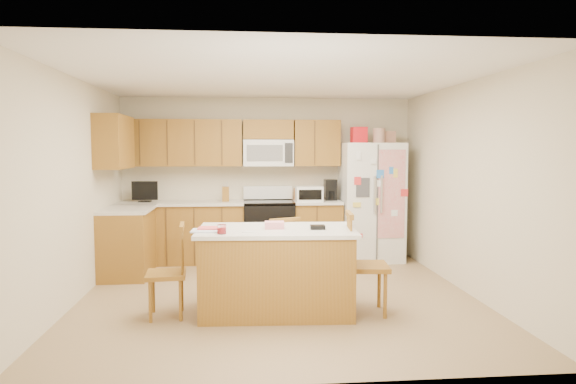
{
  "coord_description": "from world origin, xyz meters",
  "views": [
    {
      "loc": [
        -0.42,
        -5.82,
        1.7
      ],
      "look_at": [
        0.15,
        0.35,
        1.19
      ],
      "focal_mm": 32.0,
      "sensor_mm": 36.0,
      "label": 1
    }
  ],
  "objects": [
    {
      "name": "refrigerator",
      "position": [
        1.57,
        1.87,
        0.92
      ],
      "size": [
        0.9,
        0.79,
        2.04
      ],
      "color": "white",
      "rests_on": "ground"
    },
    {
      "name": "ground",
      "position": [
        0.0,
        0.0,
        0.0
      ],
      "size": [
        4.5,
        4.5,
        0.0
      ],
      "primitive_type": "plane",
      "color": "olive",
      "rests_on": "ground"
    },
    {
      "name": "windsor_chair_back",
      "position": [
        0.02,
        0.03,
        0.44
      ],
      "size": [
        0.52,
        0.51,
        0.93
      ],
      "color": "olive",
      "rests_on": "ground"
    },
    {
      "name": "windsor_chair_right",
      "position": [
        0.85,
        -0.67,
        0.5
      ],
      "size": [
        0.48,
        0.5,
        1.06
      ],
      "color": "olive",
      "rests_on": "ground"
    },
    {
      "name": "cabinetry",
      "position": [
        -0.98,
        1.79,
        0.91
      ],
      "size": [
        3.36,
        1.56,
        2.15
      ],
      "color": "olive",
      "rests_on": "ground"
    },
    {
      "name": "windsor_chair_left",
      "position": [
        -1.16,
        -0.61,
        0.45
      ],
      "size": [
        0.42,
        0.44,
        0.95
      ],
      "color": "olive",
      "rests_on": "ground"
    },
    {
      "name": "room_shell",
      "position": [
        0.0,
        0.0,
        1.44
      ],
      "size": [
        4.6,
        4.6,
        2.52
      ],
      "color": "beige",
      "rests_on": "ground"
    },
    {
      "name": "island",
      "position": [
        -0.06,
        -0.56,
        0.45
      ],
      "size": [
        1.69,
        1.02,
        0.97
      ],
      "color": "olive",
      "rests_on": "ground"
    },
    {
      "name": "stove",
      "position": [
        0.0,
        1.94,
        0.47
      ],
      "size": [
        0.76,
        0.65,
        1.13
      ],
      "color": "black",
      "rests_on": "ground"
    }
  ]
}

